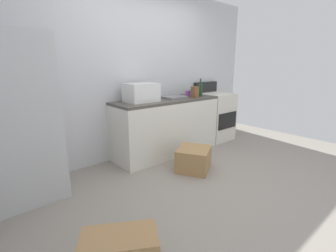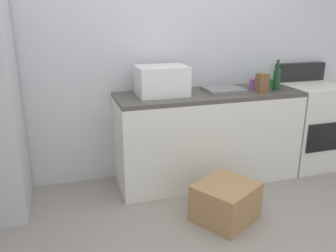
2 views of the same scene
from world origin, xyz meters
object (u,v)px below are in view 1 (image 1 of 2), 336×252
object	(u,v)px
microwave	(141,92)
mixing_bowl	(193,92)
refrigerator	(19,120)
wine_bottle	(200,90)
stove_oven	(214,116)
knife_block	(195,92)
cardboard_box_medium	(194,159)
coffee_mug	(188,93)

from	to	relation	value
microwave	mixing_bowl	bearing A→B (deg)	3.39
refrigerator	wine_bottle	size ratio (longest dim) A/B	5.83
stove_oven	knife_block	bearing A→B (deg)	-168.66
refrigerator	cardboard_box_medium	size ratio (longest dim) A/B	3.77
refrigerator	stove_oven	world-z (taller)	refrigerator
cardboard_box_medium	coffee_mug	bearing A→B (deg)	50.33
refrigerator	mixing_bowl	world-z (taller)	refrigerator
microwave	wine_bottle	world-z (taller)	wine_bottle
microwave	cardboard_box_medium	bearing A→B (deg)	-68.85
refrigerator	microwave	size ratio (longest dim) A/B	3.80
wine_bottle	coffee_mug	xyz separation A→B (m)	(-0.19, 0.11, -0.06)
stove_oven	mixing_bowl	bearing A→B (deg)	169.27
knife_block	cardboard_box_medium	size ratio (longest dim) A/B	0.39
refrigerator	coffee_mug	xyz separation A→B (m)	(2.54, 0.07, 0.08)
mixing_bowl	knife_block	bearing A→B (deg)	-130.97
coffee_mug	refrigerator	bearing A→B (deg)	-178.41
wine_bottle	stove_oven	bearing A→B (deg)	9.90
coffee_mug	cardboard_box_medium	size ratio (longest dim) A/B	0.22
knife_block	mixing_bowl	world-z (taller)	knife_block
wine_bottle	knife_block	xyz separation A→B (m)	(-0.19, -0.05, -0.02)
wine_bottle	mixing_bowl	xyz separation A→B (m)	(0.02, 0.19, -0.06)
mixing_bowl	wine_bottle	bearing A→B (deg)	-95.62
cardboard_box_medium	mixing_bowl	bearing A→B (deg)	45.24
cardboard_box_medium	knife_block	bearing A→B (deg)	43.87
stove_oven	microwave	xyz separation A→B (m)	(-1.68, 0.03, 0.57)
coffee_mug	stove_oven	bearing A→B (deg)	-1.24
refrigerator	stove_oven	size ratio (longest dim) A/B	1.59
coffee_mug	mixing_bowl	xyz separation A→B (m)	(0.21, 0.08, -0.00)
stove_oven	cardboard_box_medium	distance (m)	1.60
coffee_mug	cardboard_box_medium	world-z (taller)	coffee_mug
microwave	coffee_mug	bearing A→B (deg)	-0.80
refrigerator	wine_bottle	xyz separation A→B (m)	(2.73, -0.04, 0.13)
refrigerator	mixing_bowl	distance (m)	2.76
refrigerator	stove_oven	bearing A→B (deg)	0.97
stove_oven	wine_bottle	bearing A→B (deg)	-170.10
coffee_mug	wine_bottle	bearing A→B (deg)	-29.95
microwave	wine_bottle	bearing A→B (deg)	-6.11
stove_oven	wine_bottle	distance (m)	0.77
stove_oven	microwave	world-z (taller)	microwave
mixing_bowl	cardboard_box_medium	distance (m)	1.45
microwave	cardboard_box_medium	world-z (taller)	microwave
microwave	cardboard_box_medium	size ratio (longest dim) A/B	0.99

